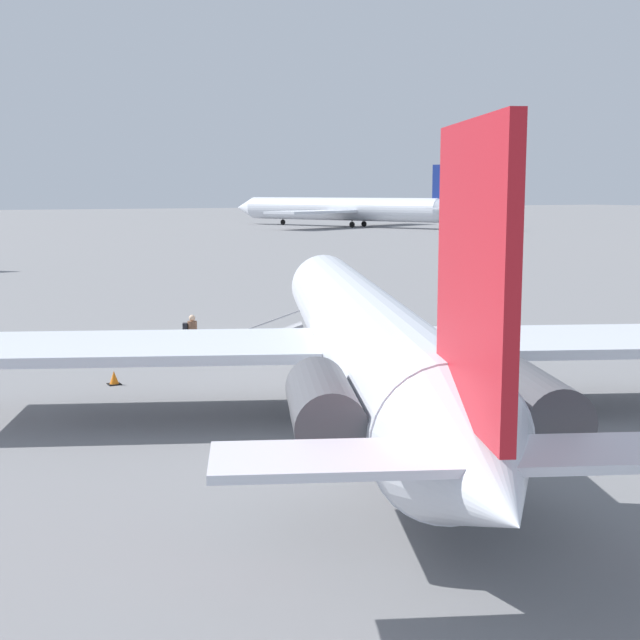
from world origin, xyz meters
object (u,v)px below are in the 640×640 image
airplane_far_left (344,209)px  boarding_stairs (233,348)px  airplane_main (363,334)px  passenger (192,334)px

airplane_far_left → boarding_stairs: bearing=124.4°
airplane_main → boarding_stairs: 9.56m
airplane_main → airplane_far_left: (120.02, -64.84, 0.98)m
boarding_stairs → passenger: 1.72m
airplane_far_left → passenger: airplane_far_left is taller
airplane_main → airplane_far_left: 136.42m
airplane_main → airplane_far_left: bearing=-6.0°
passenger → boarding_stairs: bearing=13.0°
airplane_main → boarding_stairs: (9.37, 0.41, -1.84)m
passenger → airplane_far_left: bearing=81.2°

